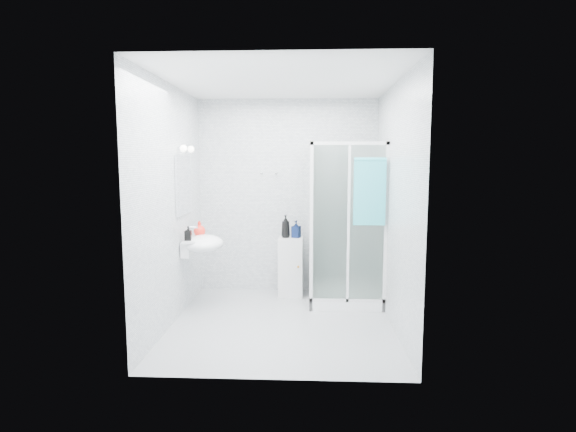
{
  "coord_description": "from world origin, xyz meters",
  "views": [
    {
      "loc": [
        0.29,
        -4.77,
        1.77
      ],
      "look_at": [
        0.05,
        0.35,
        1.15
      ],
      "focal_mm": 28.0,
      "sensor_mm": 36.0,
      "label": 1
    }
  ],
  "objects_px": {
    "shampoo_bottle_a": "(286,226)",
    "soap_dispenser_black": "(188,233)",
    "hand_towel": "(370,190)",
    "shower_enclosure": "(339,268)",
    "soap_dispenser_orange": "(199,229)",
    "wall_basin": "(202,244)",
    "shampoo_bottle_b": "(296,229)",
    "storage_cabinet": "(291,267)"
  },
  "relations": [
    {
      "from": "shampoo_bottle_a",
      "to": "soap_dispenser_orange",
      "type": "distance_m",
      "value": 1.13
    },
    {
      "from": "wall_basin",
      "to": "soap_dispenser_black",
      "type": "height_order",
      "value": "soap_dispenser_black"
    },
    {
      "from": "wall_basin",
      "to": "shampoo_bottle_b",
      "type": "xyz_separation_m",
      "value": [
        1.11,
        0.63,
        0.09
      ]
    },
    {
      "from": "wall_basin",
      "to": "shampoo_bottle_b",
      "type": "bearing_deg",
      "value": 29.39
    },
    {
      "from": "shower_enclosure",
      "to": "soap_dispenser_black",
      "type": "distance_m",
      "value": 1.9
    },
    {
      "from": "wall_basin",
      "to": "hand_towel",
      "type": "bearing_deg",
      "value": -2.48
    },
    {
      "from": "soap_dispenser_black",
      "to": "soap_dispenser_orange",
      "type": "bearing_deg",
      "value": 79.27
    },
    {
      "from": "storage_cabinet",
      "to": "shampoo_bottle_a",
      "type": "distance_m",
      "value": 0.54
    },
    {
      "from": "shampoo_bottle_a",
      "to": "soap_dispenser_black",
      "type": "distance_m",
      "value": 1.33
    },
    {
      "from": "shampoo_bottle_b",
      "to": "shower_enclosure",
      "type": "bearing_deg",
      "value": -29.54
    },
    {
      "from": "wall_basin",
      "to": "soap_dispenser_black",
      "type": "distance_m",
      "value": 0.24
    },
    {
      "from": "storage_cabinet",
      "to": "shampoo_bottle_a",
      "type": "relative_size",
      "value": 2.59
    },
    {
      "from": "soap_dispenser_orange",
      "to": "soap_dispenser_black",
      "type": "bearing_deg",
      "value": -100.73
    },
    {
      "from": "soap_dispenser_black",
      "to": "shampoo_bottle_a",
      "type": "bearing_deg",
      "value": 34.85
    },
    {
      "from": "storage_cabinet",
      "to": "soap_dispenser_orange",
      "type": "relative_size",
      "value": 4.17
    },
    {
      "from": "storage_cabinet",
      "to": "shampoo_bottle_b",
      "type": "distance_m",
      "value": 0.51
    },
    {
      "from": "hand_towel",
      "to": "storage_cabinet",
      "type": "bearing_deg",
      "value": 143.45
    },
    {
      "from": "shampoo_bottle_b",
      "to": "soap_dispenser_orange",
      "type": "distance_m",
      "value": 1.26
    },
    {
      "from": "wall_basin",
      "to": "shampoo_bottle_b",
      "type": "relative_size",
      "value": 2.49
    },
    {
      "from": "soap_dispenser_black",
      "to": "storage_cabinet",
      "type": "bearing_deg",
      "value": 32.51
    },
    {
      "from": "soap_dispenser_orange",
      "to": "shower_enclosure",
      "type": "bearing_deg",
      "value": 4.95
    },
    {
      "from": "shower_enclosure",
      "to": "hand_towel",
      "type": "bearing_deg",
      "value": -52.27
    },
    {
      "from": "wall_basin",
      "to": "hand_towel",
      "type": "relative_size",
      "value": 0.73
    },
    {
      "from": "wall_basin",
      "to": "soap_dispenser_orange",
      "type": "xyz_separation_m",
      "value": [
        -0.07,
        0.17,
        0.16
      ]
    },
    {
      "from": "storage_cabinet",
      "to": "soap_dispenser_black",
      "type": "xyz_separation_m",
      "value": [
        -1.16,
        -0.74,
        0.56
      ]
    },
    {
      "from": "shampoo_bottle_b",
      "to": "shampoo_bottle_a",
      "type": "bearing_deg",
      "value": -178.73
    },
    {
      "from": "shower_enclosure",
      "to": "soap_dispenser_black",
      "type": "height_order",
      "value": "shower_enclosure"
    },
    {
      "from": "hand_towel",
      "to": "soap_dispenser_black",
      "type": "distance_m",
      "value": 2.15
    },
    {
      "from": "storage_cabinet",
      "to": "hand_towel",
      "type": "relative_size",
      "value": 1.01
    },
    {
      "from": "hand_towel",
      "to": "soap_dispenser_orange",
      "type": "relative_size",
      "value": 4.14
    },
    {
      "from": "shower_enclosure",
      "to": "soap_dispenser_black",
      "type": "bearing_deg",
      "value": -165.61
    },
    {
      "from": "hand_towel",
      "to": "wall_basin",
      "type": "bearing_deg",
      "value": 177.52
    },
    {
      "from": "shampoo_bottle_a",
      "to": "hand_towel",
      "type": "bearing_deg",
      "value": -35.42
    },
    {
      "from": "hand_towel",
      "to": "shampoo_bottle_a",
      "type": "relative_size",
      "value": 2.57
    },
    {
      "from": "shampoo_bottle_a",
      "to": "soap_dispenser_orange",
      "type": "xyz_separation_m",
      "value": [
        -1.04,
        -0.45,
        0.03
      ]
    },
    {
      "from": "hand_towel",
      "to": "shampoo_bottle_a",
      "type": "xyz_separation_m",
      "value": [
        -0.99,
        0.71,
        -0.53
      ]
    },
    {
      "from": "shower_enclosure",
      "to": "hand_towel",
      "type": "xyz_separation_m",
      "value": [
        0.31,
        -0.4,
        1.0
      ]
    },
    {
      "from": "soap_dispenser_orange",
      "to": "storage_cabinet",
      "type": "bearing_deg",
      "value": 21.44
    },
    {
      "from": "soap_dispenser_orange",
      "to": "shampoo_bottle_a",
      "type": "bearing_deg",
      "value": 23.69
    },
    {
      "from": "shower_enclosure",
      "to": "shampoo_bottle_a",
      "type": "relative_size",
      "value": 6.67
    },
    {
      "from": "shampoo_bottle_b",
      "to": "hand_towel",
      "type": "bearing_deg",
      "value": -39.69
    },
    {
      "from": "wall_basin",
      "to": "hand_towel",
      "type": "distance_m",
      "value": 2.07
    }
  ]
}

